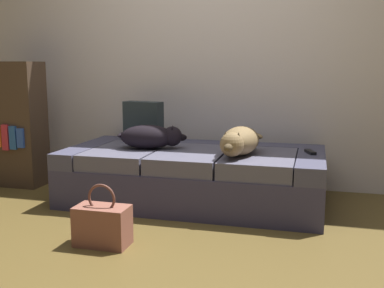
{
  "coord_description": "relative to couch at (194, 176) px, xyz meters",
  "views": [
    {
      "loc": [
        0.9,
        -2.34,
        1.06
      ],
      "look_at": [
        0.0,
        1.0,
        0.47
      ],
      "focal_mm": 42.94,
      "sensor_mm": 36.0,
      "label": 1
    }
  ],
  "objects": [
    {
      "name": "ground_plane",
      "position": [
        0.0,
        -1.05,
        -0.21
      ],
      "size": [
        10.0,
        10.0,
        0.0
      ],
      "primitive_type": "plane",
      "color": "brown"
    },
    {
      "name": "back_wall",
      "position": [
        0.0,
        0.67,
        1.19
      ],
      "size": [
        6.4,
        0.1,
        2.8
      ],
      "primitive_type": "cube",
      "color": "silver",
      "rests_on": "ground"
    },
    {
      "name": "couch",
      "position": [
        0.0,
        0.0,
        0.0
      ],
      "size": [
        1.97,
        0.96,
        0.42
      ],
      "color": "#3B3856",
      "rests_on": "ground"
    },
    {
      "name": "dog_dark",
      "position": [
        -0.32,
        -0.06,
        0.31
      ],
      "size": [
        0.54,
        0.33,
        0.19
      ],
      "color": "black",
      "rests_on": "couch"
    },
    {
      "name": "dog_tan",
      "position": [
        0.38,
        -0.15,
        0.32
      ],
      "size": [
        0.31,
        0.61,
        0.2
      ],
      "color": "olive",
      "rests_on": "couch"
    },
    {
      "name": "tv_remote",
      "position": [
        0.88,
        0.06,
        0.22
      ],
      "size": [
        0.09,
        0.16,
        0.02
      ],
      "primitive_type": "cube",
      "rotation": [
        0.0,
        0.0,
        0.34
      ],
      "color": "black",
      "rests_on": "couch"
    },
    {
      "name": "throw_pillow",
      "position": [
        -0.52,
        0.28,
        0.38
      ],
      "size": [
        0.36,
        0.18,
        0.34
      ],
      "primitive_type": "cube",
      "rotation": [
        0.0,
        0.0,
        -0.19
      ],
      "color": "#2D383C",
      "rests_on": "couch"
    },
    {
      "name": "handbag",
      "position": [
        -0.3,
        -1.0,
        -0.08
      ],
      "size": [
        0.32,
        0.18,
        0.38
      ],
      "color": "#8E5344",
      "rests_on": "ground"
    },
    {
      "name": "bookshelf",
      "position": [
        -1.71,
        0.11,
        0.34
      ],
      "size": [
        0.56,
        0.3,
        1.1
      ],
      "color": "#4A3728",
      "rests_on": "ground"
    }
  ]
}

